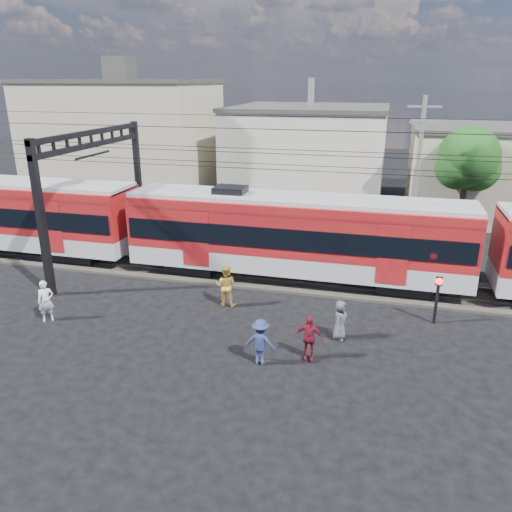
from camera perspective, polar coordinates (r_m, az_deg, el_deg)
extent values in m
plane|color=black|center=(17.60, -1.75, -12.28)|extent=(120.00, 120.00, 0.00)
cube|color=#2D2823|center=(24.54, 3.50, -2.56)|extent=(70.00, 3.40, 0.12)
cube|color=#59544C|center=(23.81, 3.15, -2.95)|extent=(70.00, 0.12, 0.12)
cube|color=#59544C|center=(25.18, 3.85, -1.69)|extent=(70.00, 0.12, 0.12)
cube|color=black|center=(28.66, -19.21, 0.26)|extent=(2.40, 2.20, 0.70)
cube|color=#A7AAAF|center=(31.52, -27.17, 2.40)|extent=(16.00, 3.00, 0.90)
cube|color=black|center=(25.69, -6.89, -0.94)|extent=(2.40, 2.20, 0.70)
cube|color=black|center=(24.08, 16.49, -3.07)|extent=(2.40, 2.20, 0.70)
cube|color=#A7AAAF|center=(24.08, 4.46, -0.25)|extent=(16.00, 3.00, 0.90)
cube|color=maroon|center=(23.58, 4.56, 3.53)|extent=(16.00, 3.00, 2.40)
cube|color=black|center=(23.65, 4.54, 2.95)|extent=(15.68, 3.08, 0.95)
cube|color=#A7AAAF|center=(23.27, 4.64, 6.49)|extent=(16.00, 2.60, 0.25)
cube|color=black|center=(23.57, -23.33, 3.73)|extent=(0.30, 0.30, 7.00)
cube|color=black|center=(30.94, -13.29, 8.26)|extent=(0.30, 0.30, 7.00)
cube|color=black|center=(26.63, -18.39, 13.24)|extent=(0.25, 9.30, 0.25)
cube|color=black|center=(26.69, -18.25, 11.97)|extent=(0.25, 9.30, 0.25)
cylinder|color=black|center=(22.37, 3.44, 9.78)|extent=(70.00, 0.03, 0.03)
cylinder|color=black|center=(23.73, 4.12, 10.33)|extent=(70.00, 0.03, 0.03)
cylinder|color=black|center=(22.27, 3.47, 11.56)|extent=(70.00, 0.03, 0.03)
cylinder|color=black|center=(23.63, 4.16, 12.01)|extent=(70.00, 0.03, 0.03)
cylinder|color=black|center=(19.40, 1.87, 14.27)|extent=(70.00, 0.03, 0.03)
cylinder|color=black|center=(26.25, 5.41, 15.57)|extent=(70.00, 0.03, 0.03)
cube|color=#B4A989|center=(44.11, -14.67, 12.71)|extent=(14.00, 10.00, 9.00)
cube|color=#3F3D3A|center=(43.85, -15.22, 18.74)|extent=(14.28, 10.20, 0.30)
cube|color=beige|center=(42.20, 6.07, 11.57)|extent=(12.00, 12.00, 7.00)
cube|color=#3F3D3A|center=(41.86, 6.25, 16.52)|extent=(12.24, 12.24, 0.30)
cylinder|color=slate|center=(29.81, 17.95, 8.89)|extent=(0.24, 0.24, 8.50)
cube|color=slate|center=(29.41, 18.71, 15.88)|extent=(1.80, 0.12, 0.12)
cube|color=slate|center=(29.46, 18.54, 14.34)|extent=(1.40, 0.12, 0.12)
cylinder|color=#382619|center=(33.48, 22.46, 5.43)|extent=(0.36, 0.36, 3.92)
sphere|color=#194112|center=(32.96, 23.13, 10.38)|extent=(3.64, 3.64, 3.64)
sphere|color=#194112|center=(33.45, 23.93, 9.16)|extent=(2.80, 2.80, 2.80)
imported|color=silver|center=(21.86, -22.88, -4.76)|extent=(0.74, 0.71, 1.71)
imported|color=gold|center=(21.49, -3.47, -3.39)|extent=(0.92, 0.73, 1.84)
imported|color=navy|center=(17.22, 0.52, -9.81)|extent=(1.12, 0.68, 1.68)
imported|color=maroon|center=(17.59, 6.04, -9.26)|extent=(1.01, 0.48, 1.67)
imported|color=#48484D|center=(19.07, 9.59, -7.24)|extent=(0.65, 0.85, 1.55)
cylinder|color=black|center=(21.14, 19.92, -4.94)|extent=(0.13, 0.13, 1.88)
sphere|color=#FF140C|center=(20.81, 20.20, -2.71)|extent=(0.29, 0.29, 0.29)
cube|color=black|center=(20.81, 20.20, -2.71)|extent=(0.26, 0.06, 0.37)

